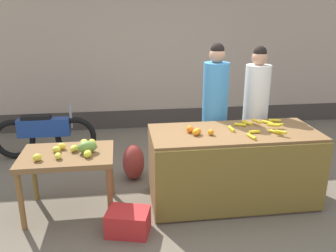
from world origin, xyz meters
TOP-DOWN VIEW (x-y plane):
  - ground_plane at (0.00, 0.00)m, footprint 24.00×24.00m
  - market_wall_back at (0.00, 3.11)m, footprint 9.45×0.23m
  - fruit_stall_counter at (0.47, -0.01)m, footprint 1.99×0.87m
  - side_table_wooden at (-1.47, 0.00)m, footprint 1.03×0.73m
  - banana_bunch_pile at (0.81, 0.04)m, footprint 0.75×0.66m
  - orange_pile at (0.01, -0.05)m, footprint 0.30×0.19m
  - mango_papaya_pile at (-1.34, 0.01)m, footprint 0.70×0.52m
  - vendor_woman_blue_shirt at (0.41, 0.67)m, footprint 0.34×0.34m
  - vendor_woman_white_shirt at (1.00, 0.72)m, footprint 0.34×0.34m
  - parked_motorcycle at (-2.07, 1.69)m, footprint 1.60×0.18m
  - produce_crate at (-0.82, -0.53)m, footprint 0.51×0.42m
  - produce_sack at (-0.70, 0.73)m, footprint 0.37×0.41m

SIDE VIEW (x-z plane):
  - ground_plane at x=0.00m, z-range 0.00..0.00m
  - produce_crate at x=-0.82m, z-range 0.00..0.26m
  - produce_sack at x=-0.70m, z-range 0.00..0.50m
  - parked_motorcycle at x=-2.07m, z-range -0.04..0.84m
  - fruit_stall_counter at x=0.47m, z-range 0.00..0.90m
  - side_table_wooden at x=-1.47m, z-range 0.27..1.00m
  - mango_papaya_pile at x=-1.34m, z-range 0.71..0.85m
  - vendor_woman_white_shirt at x=1.00m, z-range 0.01..1.83m
  - banana_bunch_pile at x=0.81m, z-range 0.90..0.96m
  - orange_pile at x=0.01m, z-range 0.90..0.99m
  - vendor_woman_blue_shirt at x=0.41m, z-range 0.01..1.88m
  - market_wall_back at x=0.00m, z-range -0.03..3.17m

